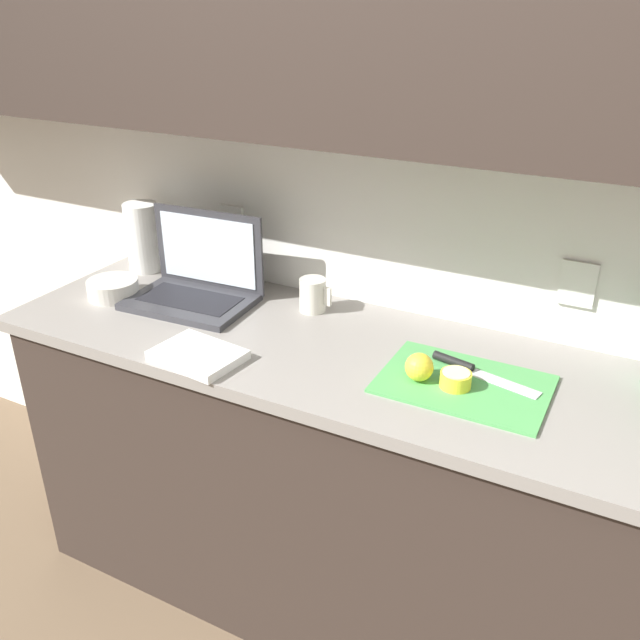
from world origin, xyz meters
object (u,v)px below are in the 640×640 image
object	(u,v)px
knife	(466,367)
bowl_white	(113,288)
lemon_whole_beside	(419,367)
cutting_board	(464,384)
laptop	(198,280)
lemon_half_cut	(456,379)
measuring_cup	(313,295)
paper_towel_roll	(144,237)

from	to	relation	value
knife	bowl_white	world-z (taller)	bowl_white
lemon_whole_beside	bowl_white	world-z (taller)	lemon_whole_beside
cutting_board	bowl_white	xyz separation A→B (m)	(-1.12, 0.01, 0.02)
knife	bowl_white	size ratio (longest dim) A/B	1.81
knife	lemon_whole_beside	bearing A→B (deg)	-119.61
bowl_white	laptop	bearing A→B (deg)	23.39
knife	bowl_white	distance (m)	1.11
bowl_white	knife	bearing A→B (deg)	2.76
cutting_board	lemon_whole_beside	bearing A→B (deg)	-160.11
lemon_half_cut	bowl_white	distance (m)	1.11
laptop	bowl_white	world-z (taller)	laptop
laptop	knife	xyz separation A→B (m)	(0.86, -0.05, -0.05)
cutting_board	measuring_cup	bearing A→B (deg)	158.41
paper_towel_roll	measuring_cup	bearing A→B (deg)	-2.35
lemon_half_cut	bowl_white	size ratio (longest dim) A/B	0.48
measuring_cup	paper_towel_roll	world-z (taller)	paper_towel_roll
cutting_board	lemon_half_cut	bearing A→B (deg)	-117.45
paper_towel_roll	laptop	bearing A→B (deg)	-21.24
knife	measuring_cup	bearing A→B (deg)	176.68
lemon_whole_beside	measuring_cup	bearing A→B (deg)	149.86
bowl_white	cutting_board	bearing A→B (deg)	-0.39
cutting_board	measuring_cup	size ratio (longest dim) A/B	4.03
laptop	cutting_board	bearing A→B (deg)	-10.76
cutting_board	bowl_white	distance (m)	1.12
laptop	cutting_board	size ratio (longest dim) A/B	0.96
cutting_board	knife	size ratio (longest dim) A/B	1.41
laptop	paper_towel_roll	bearing A→B (deg)	155.46
lemon_half_cut	measuring_cup	world-z (taller)	measuring_cup
knife	lemon_half_cut	xyz separation A→B (m)	(-0.00, -0.09, 0.01)
laptop	paper_towel_roll	world-z (taller)	laptop
laptop	lemon_whole_beside	xyz separation A→B (m)	(0.77, -0.15, -0.02)
bowl_white	paper_towel_roll	distance (m)	0.25
bowl_white	lemon_whole_beside	bearing A→B (deg)	-2.53
cutting_board	lemon_whole_beside	world-z (taller)	lemon_whole_beside
knife	lemon_half_cut	size ratio (longest dim) A/B	3.78
bowl_white	lemon_half_cut	bearing A→B (deg)	-1.80
lemon_whole_beside	cutting_board	bearing A→B (deg)	19.89
bowl_white	measuring_cup	bearing A→B (deg)	18.50
lemon_whole_beside	paper_towel_roll	bearing A→B (deg)	165.87
lemon_half_cut	bowl_white	world-z (taller)	bowl_white
paper_towel_roll	bowl_white	bearing A→B (deg)	-74.84
laptop	measuring_cup	xyz separation A→B (m)	(0.35, 0.09, -0.01)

